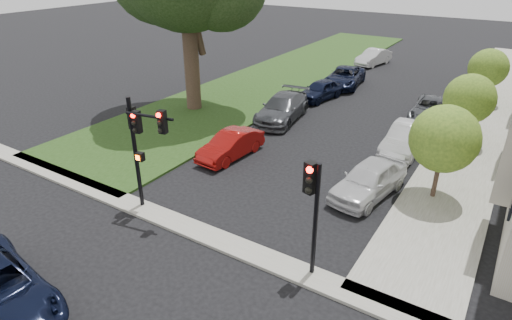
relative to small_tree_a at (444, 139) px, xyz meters
The scene contains 17 objects.
ground 11.58m from the small_tree_a, 123.47° to the right, with size 140.00×140.00×0.00m, color black.
grass_strip 21.26m from the small_tree_a, 136.11° to the left, with size 8.00×44.00×0.12m, color #1B340F.
sidewalk_right 14.88m from the small_tree_a, 87.85° to the left, with size 3.50×44.00×0.12m, color gray.
sidewalk_cross 10.01m from the small_tree_a, 130.04° to the right, with size 60.00×1.00×0.12m, color gray.
small_tree_a is the anchor object (origin of this frame).
small_tree_b 6.71m from the small_tree_a, 90.00° to the left, with size 2.62×2.62×3.93m.
small_tree_c 14.87m from the small_tree_a, 90.00° to the left, with size 2.55×2.55×3.82m.
traffic_signal_main 12.00m from the small_tree_a, 143.41° to the right, with size 2.32×0.61×4.73m.
traffic_signal_secondary 7.58m from the small_tree_a, 108.48° to the right, with size 0.55×0.44×4.06m.
car_parked_0 3.40m from the small_tree_a, 152.91° to the right, with size 1.80×4.46×1.52m, color silver.
car_parked_1 5.14m from the small_tree_a, 119.00° to the left, with size 1.59×4.56×1.50m, color silver.
car_parked_2 10.42m from the small_tree_a, 102.82° to the left, with size 2.23×4.84×1.35m, color #3F4247.
car_parked_5 9.99m from the small_tree_a, behind, with size 1.41×4.04×1.33m, color maroon.
car_parked_6 11.41m from the small_tree_a, 154.35° to the left, with size 2.19×5.38×1.56m, color #3F4247.
car_parked_7 14.17m from the small_tree_a, 134.74° to the left, with size 1.64×4.07×1.39m, color black.
car_parked_8 17.25m from the small_tree_a, 124.48° to the left, with size 2.40×5.20×1.45m, color black.
car_parked_9 24.47m from the small_tree_a, 114.44° to the left, with size 1.51×4.34×1.43m, color silver.
Camera 1 is at (8.27, -8.04, 9.52)m, focal length 30.00 mm.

